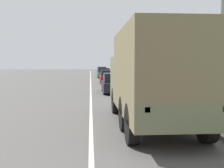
# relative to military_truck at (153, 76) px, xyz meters

# --- Properties ---
(ground_plane) EXTENTS (180.00, 180.00, 0.00)m
(ground_plane) POSITION_rel_military_truck_xyz_m (-2.08, 27.68, -1.73)
(ground_plane) COLOR #565451
(lane_centre_stripe) EXTENTS (0.12, 120.00, 0.00)m
(lane_centre_stripe) POSITION_rel_military_truck_xyz_m (-2.08, 27.68, -1.73)
(lane_centre_stripe) COLOR silver
(lane_centre_stripe) RESTS_ON ground
(sidewalk_right) EXTENTS (1.80, 120.00, 0.12)m
(sidewalk_right) POSITION_rel_military_truck_xyz_m (2.42, 27.68, -1.67)
(sidewalk_right) COLOR #ADAAA3
(sidewalk_right) RESTS_ON ground
(grass_strip_right) EXTENTS (7.00, 120.00, 0.02)m
(grass_strip_right) POSITION_rel_military_truck_xyz_m (6.82, 27.68, -1.72)
(grass_strip_right) COLOR olive
(grass_strip_right) RESTS_ON ground
(military_truck) EXTENTS (2.31, 7.23, 3.18)m
(military_truck) POSITION_rel_military_truck_xyz_m (0.00, 0.00, 0.00)
(military_truck) COLOR #606647
(military_truck) RESTS_ON ground
(car_nearest_ahead) EXTENTS (1.94, 4.14, 1.46)m
(car_nearest_ahead) POSITION_rel_military_truck_xyz_m (-0.25, 11.47, -1.07)
(car_nearest_ahead) COLOR black
(car_nearest_ahead) RESTS_ON ground
(car_second_ahead) EXTENTS (1.83, 4.21, 1.48)m
(car_second_ahead) POSITION_rel_military_truck_xyz_m (-0.11, 22.22, -1.06)
(car_second_ahead) COLOR maroon
(car_second_ahead) RESTS_ON ground
(car_third_ahead) EXTENTS (1.94, 4.25, 1.54)m
(car_third_ahead) POSITION_rel_military_truck_xyz_m (-0.02, 34.65, -1.03)
(car_third_ahead) COLOR #336B3D
(car_third_ahead) RESTS_ON ground
(car_fourth_ahead) EXTENTS (1.81, 4.53, 1.67)m
(car_fourth_ahead) POSITION_rel_military_truck_xyz_m (0.02, 43.08, -0.99)
(car_fourth_ahead) COLOR navy
(car_fourth_ahead) RESTS_ON ground
(lamp_post) EXTENTS (1.69, 0.24, 6.07)m
(lamp_post) POSITION_rel_military_truck_xyz_m (2.44, 0.69, 2.07)
(lamp_post) COLOR gray
(lamp_post) RESTS_ON sidewalk_right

